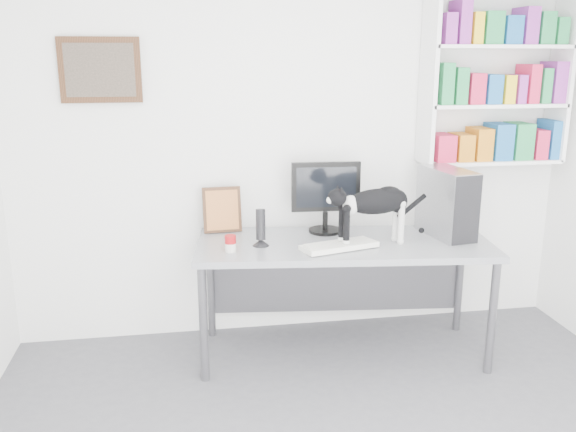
{
  "coord_description": "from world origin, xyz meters",
  "views": [
    {
      "loc": [
        -0.76,
        -2.24,
        2.0
      ],
      "look_at": [
        -0.14,
        1.53,
        0.98
      ],
      "focal_mm": 38.0,
      "sensor_mm": 36.0,
      "label": 1
    }
  ],
  "objects_px": {
    "soup_can": "(230,243)",
    "speaker": "(261,227)",
    "desk": "(343,298)",
    "leaning_print": "(222,209)",
    "pc_tower": "(447,203)",
    "monitor": "(326,197)",
    "bookshelf": "(496,76)",
    "cat": "(374,216)",
    "keyboard": "(339,246)"
  },
  "relations": [
    {
      "from": "keyboard",
      "to": "cat",
      "type": "relative_size",
      "value": 0.78
    },
    {
      "from": "soup_can",
      "to": "desk",
      "type": "bearing_deg",
      "value": 6.47
    },
    {
      "from": "desk",
      "to": "soup_can",
      "type": "bearing_deg",
      "value": -167.1
    },
    {
      "from": "soup_can",
      "to": "bookshelf",
      "type": "bearing_deg",
      "value": 13.07
    },
    {
      "from": "desk",
      "to": "leaning_print",
      "type": "distance_m",
      "value": 1.03
    },
    {
      "from": "cat",
      "to": "soup_can",
      "type": "bearing_deg",
      "value": 169.72
    },
    {
      "from": "soup_can",
      "to": "cat",
      "type": "bearing_deg",
      "value": -0.63
    },
    {
      "from": "monitor",
      "to": "speaker",
      "type": "distance_m",
      "value": 0.55
    },
    {
      "from": "desk",
      "to": "keyboard",
      "type": "bearing_deg",
      "value": -109.61
    },
    {
      "from": "pc_tower",
      "to": "soup_can",
      "type": "bearing_deg",
      "value": 175.02
    },
    {
      "from": "desk",
      "to": "soup_can",
      "type": "height_order",
      "value": "soup_can"
    },
    {
      "from": "keyboard",
      "to": "pc_tower",
      "type": "height_order",
      "value": "pc_tower"
    },
    {
      "from": "monitor",
      "to": "soup_can",
      "type": "bearing_deg",
      "value": -151.44
    },
    {
      "from": "desk",
      "to": "monitor",
      "type": "relative_size",
      "value": 3.84
    },
    {
      "from": "monitor",
      "to": "soup_can",
      "type": "distance_m",
      "value": 0.78
    },
    {
      "from": "desk",
      "to": "leaning_print",
      "type": "bearing_deg",
      "value": 161.05
    },
    {
      "from": "pc_tower",
      "to": "speaker",
      "type": "xyz_separation_m",
      "value": [
        -1.27,
        -0.03,
        -0.1
      ]
    },
    {
      "from": "leaning_print",
      "to": "soup_can",
      "type": "relative_size",
      "value": 3.13
    },
    {
      "from": "bookshelf",
      "to": "keyboard",
      "type": "relative_size",
      "value": 2.55
    },
    {
      "from": "bookshelf",
      "to": "soup_can",
      "type": "xyz_separation_m",
      "value": [
        -1.92,
        -0.45,
        -0.99
      ]
    },
    {
      "from": "bookshelf",
      "to": "pc_tower",
      "type": "distance_m",
      "value": 0.99
    },
    {
      "from": "bookshelf",
      "to": "desk",
      "type": "bearing_deg",
      "value": -162.84
    },
    {
      "from": "desk",
      "to": "cat",
      "type": "bearing_deg",
      "value": -22.97
    },
    {
      "from": "desk",
      "to": "soup_can",
      "type": "distance_m",
      "value": 0.88
    },
    {
      "from": "pc_tower",
      "to": "speaker",
      "type": "bearing_deg",
      "value": 171.76
    },
    {
      "from": "keyboard",
      "to": "speaker",
      "type": "bearing_deg",
      "value": 148.28
    },
    {
      "from": "bookshelf",
      "to": "desk",
      "type": "relative_size",
      "value": 0.64
    },
    {
      "from": "leaning_print",
      "to": "soup_can",
      "type": "bearing_deg",
      "value": -89.96
    },
    {
      "from": "cat",
      "to": "bookshelf",
      "type": "bearing_deg",
      "value": 14.9
    },
    {
      "from": "keyboard",
      "to": "soup_can",
      "type": "relative_size",
      "value": 4.67
    },
    {
      "from": "desk",
      "to": "keyboard",
      "type": "height_order",
      "value": "keyboard"
    },
    {
      "from": "bookshelf",
      "to": "monitor",
      "type": "height_order",
      "value": "bookshelf"
    },
    {
      "from": "keyboard",
      "to": "soup_can",
      "type": "distance_m",
      "value": 0.69
    },
    {
      "from": "cat",
      "to": "speaker",
      "type": "bearing_deg",
      "value": 162.64
    },
    {
      "from": "leaning_print",
      "to": "cat",
      "type": "distance_m",
      "value": 1.05
    },
    {
      "from": "bookshelf",
      "to": "desk",
      "type": "height_order",
      "value": "bookshelf"
    },
    {
      "from": "speaker",
      "to": "monitor",
      "type": "bearing_deg",
      "value": 33.0
    },
    {
      "from": "desk",
      "to": "leaning_print",
      "type": "relative_size",
      "value": 5.92
    },
    {
      "from": "leaning_print",
      "to": "cat",
      "type": "height_order",
      "value": "cat"
    },
    {
      "from": "keyboard",
      "to": "speaker",
      "type": "relative_size",
      "value": 1.93
    },
    {
      "from": "bookshelf",
      "to": "speaker",
      "type": "distance_m",
      "value": 1.98
    },
    {
      "from": "desk",
      "to": "cat",
      "type": "xyz_separation_m",
      "value": [
        0.17,
        -0.1,
        0.6
      ]
    },
    {
      "from": "soup_can",
      "to": "speaker",
      "type": "bearing_deg",
      "value": 23.5
    },
    {
      "from": "monitor",
      "to": "cat",
      "type": "relative_size",
      "value": 0.8
    },
    {
      "from": "pc_tower",
      "to": "leaning_print",
      "type": "distance_m",
      "value": 1.53
    },
    {
      "from": "soup_can",
      "to": "cat",
      "type": "xyz_separation_m",
      "value": [
        0.92,
        -0.01,
        0.14
      ]
    },
    {
      "from": "bookshelf",
      "to": "cat",
      "type": "xyz_separation_m",
      "value": [
        -1.0,
        -0.46,
        -0.85
      ]
    },
    {
      "from": "soup_can",
      "to": "cat",
      "type": "relative_size",
      "value": 0.17
    },
    {
      "from": "bookshelf",
      "to": "pc_tower",
      "type": "xyz_separation_m",
      "value": [
        -0.45,
        -0.33,
        -0.82
      ]
    },
    {
      "from": "soup_can",
      "to": "cat",
      "type": "height_order",
      "value": "cat"
    }
  ]
}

